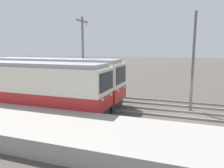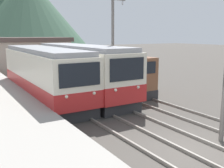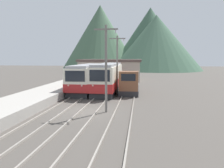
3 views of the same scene
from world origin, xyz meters
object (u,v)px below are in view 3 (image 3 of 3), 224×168
commuter_train_left (88,79)px  catenary_mast_near (106,66)px  commuter_train_center (108,79)px  catenary_mast_mid (117,63)px  shunting_locomotive (129,84)px

commuter_train_left → catenary_mast_near: 12.23m
commuter_train_center → catenary_mast_mid: bearing=-54.1°
commuter_train_left → commuter_train_center: bearing=-2.2°
commuter_train_left → shunting_locomotive: size_ratio=2.04×
commuter_train_left → commuter_train_center: commuter_train_center is taller
catenary_mast_mid → shunting_locomotive: bearing=27.1°
shunting_locomotive → catenary_mast_mid: size_ratio=0.82×
catenary_mast_near → shunting_locomotive: bearing=81.3°
commuter_train_left → shunting_locomotive: 5.99m
commuter_train_left → catenary_mast_near: size_ratio=1.67×
commuter_train_center → catenary_mast_mid: size_ratio=1.67×
commuter_train_left → shunting_locomotive: commuter_train_left is taller
shunting_locomotive → catenary_mast_mid: bearing=-152.9°
commuter_train_left → shunting_locomotive: (5.80, -1.42, -0.51)m
commuter_train_left → catenary_mast_near: (4.31, -11.22, 2.27)m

